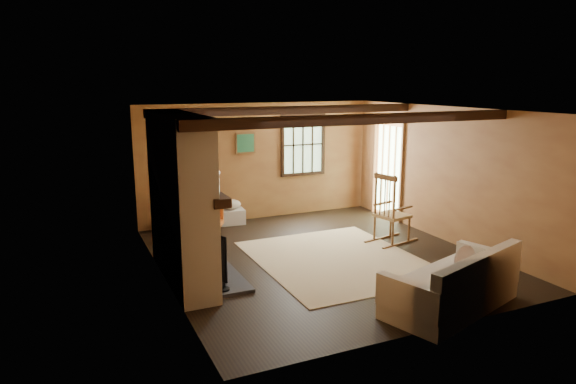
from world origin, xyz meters
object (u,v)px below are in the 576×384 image
sofa (455,288)px  fireplace (182,205)px  rocking_chair (391,213)px  armchair (198,214)px  laundry_basket (232,216)px

sofa → fireplace: bearing=122.4°
fireplace → sofa: bearing=-39.8°
sofa → rocking_chair: bearing=53.9°
sofa → armchair: size_ratio=2.59×
rocking_chair → armchair: rocking_chair is taller
sofa → laundry_basket: sofa is taller
fireplace → sofa: (2.87, -2.40, -0.82)m
laundry_basket → armchair: (-0.78, -0.39, 0.22)m
fireplace → laundry_basket: bearing=58.8°
laundry_basket → fireplace: bearing=-121.2°
rocking_chair → sofa: 2.77m
fireplace → armchair: fireplace is taller
laundry_basket → sofa: bearing=-74.9°
fireplace → armchair: 2.40m
rocking_chair → sofa: size_ratio=0.59×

